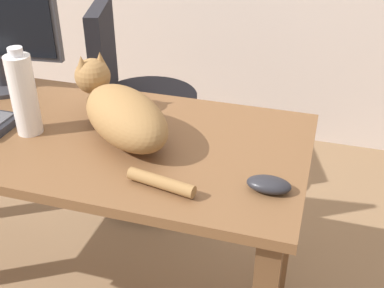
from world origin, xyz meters
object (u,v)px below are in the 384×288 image
at_px(office_chair, 139,121).
at_px(cat, 121,112).
at_px(computer_mouse, 269,184).
at_px(spray_bottle, 23,94).

height_order(office_chair, cat, cat).
xyz_separation_m(computer_mouse, spray_bottle, (-0.73, 0.09, 0.10)).
distance_m(office_chair, cat, 0.87).
bearing_deg(cat, office_chair, 110.30).
bearing_deg(spray_bottle, cat, 10.17).
xyz_separation_m(office_chair, spray_bottle, (-0.02, -0.76, 0.47)).
bearing_deg(office_chair, cat, -69.70).
height_order(cat, computer_mouse, cat).
height_order(cat, spray_bottle, spray_bottle).
bearing_deg(spray_bottle, computer_mouse, -7.03).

